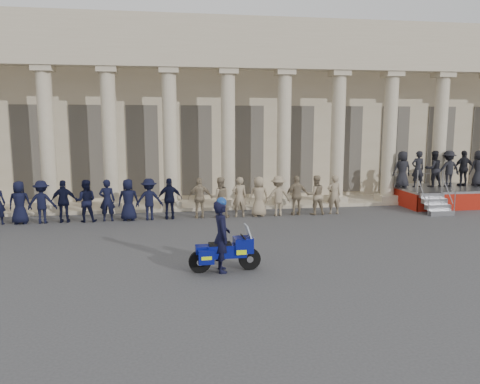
% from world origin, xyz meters
% --- Properties ---
extents(ground, '(90.00, 90.00, 0.00)m').
position_xyz_m(ground, '(0.00, 0.00, 0.00)').
color(ground, '#3D3D3F').
rests_on(ground, ground).
extents(building, '(40.00, 12.50, 9.00)m').
position_xyz_m(building, '(-0.00, 14.74, 4.52)').
color(building, '#BDAC8E').
rests_on(building, ground).
extents(officer_rank, '(17.71, 0.64, 1.70)m').
position_xyz_m(officer_rank, '(-3.11, 5.99, 0.85)').
color(officer_rank, black).
rests_on(officer_rank, ground).
extents(reviewing_stand, '(4.85, 4.06, 2.60)m').
position_xyz_m(reviewing_stand, '(11.59, 7.36, 1.45)').
color(reviewing_stand, gray).
rests_on(reviewing_stand, ground).
extents(motorcycle, '(1.95, 0.80, 1.25)m').
position_xyz_m(motorcycle, '(0.02, -1.08, 0.54)').
color(motorcycle, black).
rests_on(motorcycle, ground).
extents(rider, '(0.49, 0.72, 2.02)m').
position_xyz_m(rider, '(-0.09, -1.08, 0.99)').
color(rider, black).
rests_on(rider, ground).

